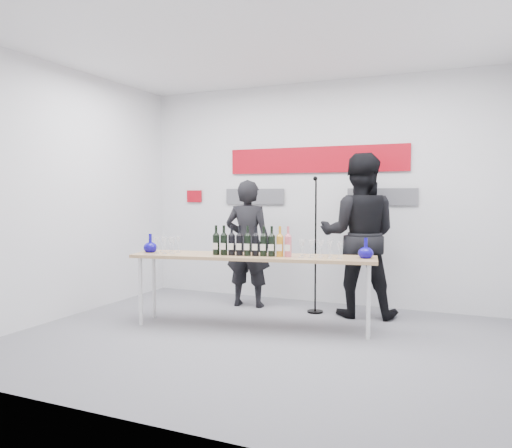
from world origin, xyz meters
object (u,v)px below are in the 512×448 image
mic_stand (315,272)px  presenter_left (248,243)px  presenter_right (359,235)px  tasting_table (252,261)px

mic_stand → presenter_left: bearing=-163.9°
presenter_left → mic_stand: size_ratio=0.98×
presenter_left → presenter_right: (1.45, 0.08, 0.15)m
presenter_left → presenter_right: size_ratio=0.85×
tasting_table → mic_stand: size_ratio=1.62×
presenter_left → mic_stand: 0.98m
mic_stand → presenter_right: bearing=23.0°
presenter_right → mic_stand: bearing=-1.9°
tasting_table → mic_stand: 1.07m
tasting_table → presenter_right: size_ratio=1.39×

